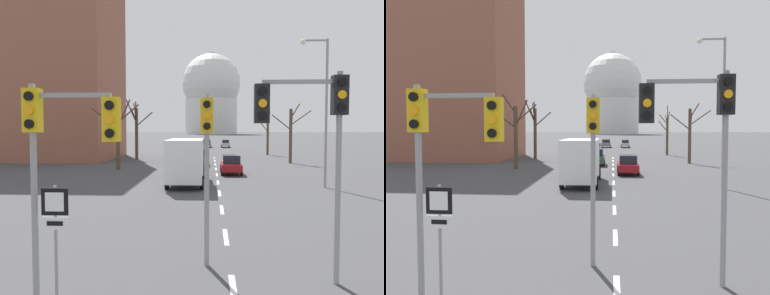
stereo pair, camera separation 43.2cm
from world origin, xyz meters
TOP-DOWN VIEW (x-y plane):
  - lane_stripe_0 at (0.00, 4.75)m, footprint 0.16×2.00m
  - lane_stripe_1 at (0.00, 9.25)m, footprint 0.16×2.00m
  - lane_stripe_2 at (0.00, 13.75)m, footprint 0.16×2.00m
  - lane_stripe_3 at (0.00, 18.25)m, footprint 0.16×2.00m
  - lane_stripe_4 at (0.00, 22.75)m, footprint 0.16×2.00m
  - lane_stripe_5 at (0.00, 27.25)m, footprint 0.16×2.00m
  - lane_stripe_6 at (0.00, 31.75)m, footprint 0.16×2.00m
  - lane_stripe_7 at (0.00, 36.25)m, footprint 0.16×2.00m
  - lane_stripe_8 at (0.00, 40.75)m, footprint 0.16×2.00m
  - lane_stripe_9 at (0.00, 45.25)m, footprint 0.16×2.00m
  - traffic_signal_near_left at (-3.84, 4.05)m, footprint 2.11×0.34m
  - traffic_signal_centre_tall at (-0.66, 6.42)m, footprint 0.36×0.34m
  - traffic_signal_near_right at (1.93, 5.32)m, footprint 2.24×0.34m
  - route_sign_post at (-3.99, 4.04)m, footprint 0.60×0.08m
  - street_lamp_right at (6.69, 20.74)m, footprint 1.81×0.36m
  - sedan_near_left at (-3.48, 66.19)m, footprint 1.83×4.00m
  - sedan_near_right at (1.21, 27.84)m, footprint 1.77×4.00m
  - sedan_mid_centre at (-2.66, 55.97)m, footprint 1.71×3.85m
  - sedan_far_left at (-1.86, 35.33)m, footprint 1.97×4.12m
  - sedan_far_right at (2.54, 72.42)m, footprint 1.70×4.50m
  - sedan_distant_centre at (-1.32, 72.49)m, footprint 1.93×4.27m
  - delivery_truck at (-2.21, 21.81)m, footprint 2.44×7.20m
  - bare_tree_left_near at (-9.79, 42.50)m, footprint 3.15×3.84m
  - bare_tree_right_near at (7.82, 51.29)m, footprint 1.69×2.80m
  - bare_tree_left_far at (-9.24, 30.82)m, footprint 4.29×2.35m
  - bare_tree_right_far at (8.45, 38.27)m, footprint 4.40×2.19m
  - capitol_dome at (0.00, 255.02)m, footprint 39.94×39.94m
  - apartment_block_left at (-21.87, 43.40)m, footprint 18.00×14.00m

SIDE VIEW (x-z plane):
  - lane_stripe_0 at x=0.00m, z-range 0.00..0.01m
  - lane_stripe_1 at x=0.00m, z-range 0.00..0.01m
  - lane_stripe_2 at x=0.00m, z-range 0.00..0.01m
  - lane_stripe_3 at x=0.00m, z-range 0.00..0.01m
  - lane_stripe_4 at x=0.00m, z-range 0.00..0.01m
  - lane_stripe_5 at x=0.00m, z-range 0.00..0.01m
  - lane_stripe_6 at x=0.00m, z-range 0.00..0.01m
  - lane_stripe_7 at x=0.00m, z-range 0.00..0.01m
  - lane_stripe_8 at x=0.00m, z-range 0.00..0.01m
  - lane_stripe_9 at x=0.00m, z-range 0.00..0.01m
  - sedan_mid_centre at x=-2.66m, z-range 0.01..1.59m
  - sedan_far_right at x=2.54m, z-range 0.02..1.60m
  - sedan_near_right at x=1.21m, z-range 0.01..1.63m
  - sedan_near_left at x=-3.48m, z-range 0.00..1.66m
  - sedan_distant_centre at x=-1.32m, z-range 0.01..1.64m
  - sedan_far_left at x=-1.86m, z-range -0.01..1.73m
  - delivery_truck at x=-2.21m, z-range 0.13..3.27m
  - route_sign_post at x=-3.99m, z-range 0.48..3.09m
  - bare_tree_right_near at x=7.82m, z-range -0.46..6.83m
  - bare_tree_right_far at x=8.45m, z-range 0.03..6.67m
  - traffic_signal_centre_tall at x=-0.66m, z-range 0.96..5.77m
  - bare_tree_left_far at x=-9.24m, z-range -0.12..6.96m
  - traffic_signal_near_left at x=-3.84m, z-range 1.25..6.10m
  - bare_tree_left_near at x=-9.79m, z-range 0.08..7.40m
  - traffic_signal_near_right at x=1.93m, z-range 1.37..6.63m
  - street_lamp_right at x=6.69m, z-range 0.94..10.58m
  - apartment_block_left at x=-21.87m, z-range 0.00..24.26m
  - capitol_dome at x=0.00m, z-range -0.73..55.69m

